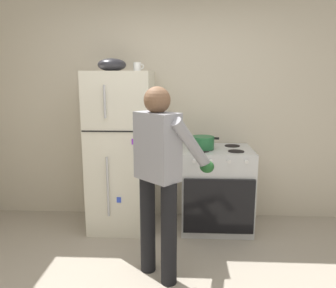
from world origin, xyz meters
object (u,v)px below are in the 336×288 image
object	(u,v)px
person_cook	(161,167)
red_pot	(203,143)
refrigerator	(122,151)
stove_range	(216,189)
coffee_mug	(137,67)
mixing_bowl	(112,65)

from	to	relation	value
person_cook	red_pot	world-z (taller)	person_cook
refrigerator	stove_range	world-z (taller)	refrigerator
red_pot	coffee_mug	bearing A→B (deg)	171.94
person_cook	mixing_bowl	world-z (taller)	mixing_bowl
red_pot	refrigerator	bearing A→B (deg)	176.80
person_cook	red_pot	xyz separation A→B (m)	(0.39, 0.93, 0.03)
coffee_mug	mixing_bowl	bearing A→B (deg)	-169.22
stove_range	person_cook	xyz separation A→B (m)	(-0.55, -0.97, 0.50)
mixing_bowl	stove_range	bearing A→B (deg)	-0.52
person_cook	coffee_mug	xyz separation A→B (m)	(-0.32, 1.03, 0.82)
red_pot	mixing_bowl	size ratio (longest dim) A/B	1.14
red_pot	mixing_bowl	distance (m)	1.27
stove_range	red_pot	size ratio (longest dim) A/B	2.67
stove_range	coffee_mug	bearing A→B (deg)	176.02
person_cook	coffee_mug	distance (m)	1.36
stove_range	coffee_mug	size ratio (longest dim) A/B	8.14
stove_range	mixing_bowl	distance (m)	1.76
coffee_mug	person_cook	bearing A→B (deg)	-72.79
coffee_mug	mixing_bowl	size ratio (longest dim) A/B	0.37
refrigerator	stove_range	xyz separation A→B (m)	(1.05, -0.01, -0.41)
coffee_mug	red_pot	bearing A→B (deg)	-8.06
person_cook	coffee_mug	bearing A→B (deg)	107.21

